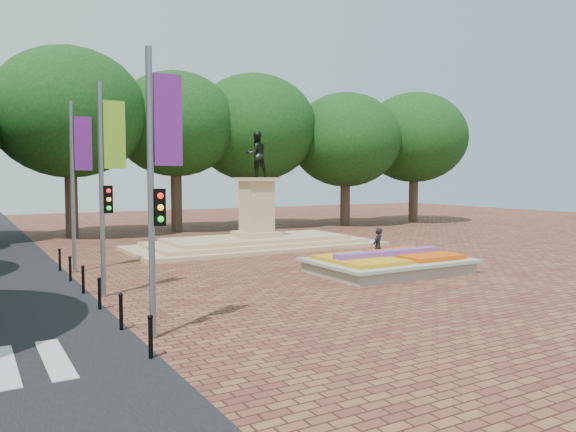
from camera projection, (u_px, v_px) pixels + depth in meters
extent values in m
plane|color=brown|center=(340.00, 267.00, 24.37)|extent=(90.00, 90.00, 0.00)
cube|color=gray|center=(388.00, 267.00, 23.13)|extent=(6.00, 4.00, 0.45)
cube|color=#AAB7A6|center=(388.00, 260.00, 23.11)|extent=(6.30, 4.30, 0.12)
cube|color=orange|center=(415.00, 255.00, 23.83)|extent=(2.60, 3.40, 0.22)
cube|color=gold|center=(360.00, 260.00, 22.38)|extent=(2.60, 3.40, 0.18)
cube|color=#6F389A|center=(388.00, 255.00, 23.10)|extent=(5.20, 0.55, 0.38)
cube|color=tan|center=(257.00, 246.00, 31.27)|extent=(14.00, 6.00, 0.20)
cube|color=tan|center=(257.00, 242.00, 31.25)|extent=(12.00, 5.00, 0.20)
cube|color=tan|center=(257.00, 239.00, 31.24)|extent=(10.00, 4.00, 0.20)
cube|color=tan|center=(257.00, 234.00, 31.22)|extent=(2.20, 2.20, 0.30)
cube|color=tan|center=(257.00, 206.00, 31.11)|extent=(1.50, 1.50, 2.80)
cube|color=tan|center=(256.00, 179.00, 31.01)|extent=(1.90, 1.90, 0.20)
imported|color=black|center=(256.00, 155.00, 30.91)|extent=(1.22, 0.95, 2.50)
cylinder|color=#3D2921|center=(74.00, 207.00, 35.75)|extent=(0.80, 0.80, 4.00)
ellipsoid|color=#0E3312|center=(72.00, 133.00, 35.43)|extent=(8.80, 8.80, 7.48)
cylinder|color=#3D2921|center=(179.00, 204.00, 39.26)|extent=(0.80, 0.80, 4.00)
ellipsoid|color=#0E3312|center=(178.00, 137.00, 38.93)|extent=(8.80, 8.80, 7.48)
cylinder|color=#3D2921|center=(267.00, 202.00, 42.77)|extent=(0.80, 0.80, 4.00)
ellipsoid|color=#0E3312|center=(267.00, 140.00, 42.44)|extent=(8.80, 8.80, 7.48)
cylinder|color=#3D2921|center=(342.00, 200.00, 46.27)|extent=(0.80, 0.80, 4.00)
ellipsoid|color=#0E3312|center=(343.00, 143.00, 45.95)|extent=(8.80, 8.80, 7.48)
cylinder|color=#3D2921|center=(406.00, 199.00, 49.78)|extent=(0.80, 0.80, 4.00)
ellipsoid|color=#0E3312|center=(407.00, 146.00, 49.45)|extent=(8.80, 8.80, 7.48)
cylinder|color=slate|center=(151.00, 195.00, 13.41)|extent=(0.16, 0.16, 7.00)
cube|color=#6A1E7F|center=(168.00, 120.00, 13.51)|extent=(0.70, 0.04, 2.20)
cylinder|color=slate|center=(101.00, 190.00, 18.16)|extent=(0.16, 0.16, 7.00)
cube|color=#7EBD25|center=(114.00, 135.00, 18.26)|extent=(0.70, 0.04, 2.20)
cylinder|color=slate|center=(73.00, 187.00, 22.90)|extent=(0.16, 0.16, 7.00)
cube|color=#6A1E7F|center=(83.00, 143.00, 23.00)|extent=(0.70, 0.04, 2.20)
cube|color=black|center=(159.00, 207.00, 13.53)|extent=(0.28, 0.18, 0.90)
cube|color=black|center=(108.00, 199.00, 18.28)|extent=(0.28, 0.18, 0.90)
cylinder|color=black|center=(151.00, 339.00, 12.08)|extent=(0.10, 0.10, 0.90)
sphere|color=black|center=(150.00, 317.00, 12.05)|extent=(0.12, 0.12, 0.12)
cylinder|color=black|center=(121.00, 313.00, 14.32)|extent=(0.10, 0.10, 0.90)
sphere|color=black|center=(121.00, 295.00, 14.29)|extent=(0.12, 0.12, 0.12)
cylinder|color=black|center=(100.00, 295.00, 16.57)|extent=(0.10, 0.10, 0.90)
sphere|color=black|center=(99.00, 279.00, 16.53)|extent=(0.12, 0.12, 0.12)
cylinder|color=black|center=(83.00, 281.00, 18.81)|extent=(0.10, 0.10, 0.90)
sphere|color=black|center=(83.00, 267.00, 18.78)|extent=(0.12, 0.12, 0.12)
cylinder|color=black|center=(70.00, 270.00, 21.05)|extent=(0.10, 0.10, 0.90)
sphere|color=black|center=(70.00, 257.00, 21.02)|extent=(0.12, 0.12, 0.12)
cylinder|color=black|center=(60.00, 261.00, 23.29)|extent=(0.10, 0.10, 0.90)
sphere|color=black|center=(59.00, 250.00, 23.26)|extent=(0.12, 0.12, 0.12)
imported|color=black|center=(378.00, 247.00, 24.86)|extent=(0.73, 0.63, 1.69)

